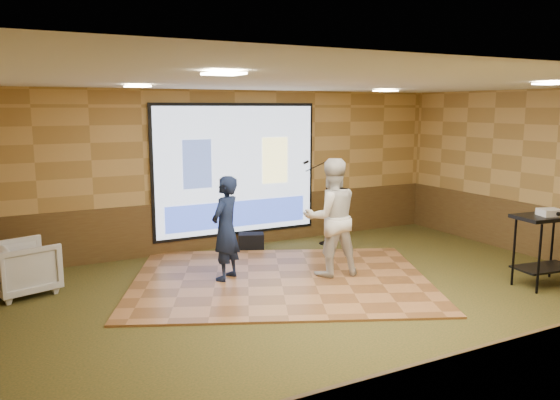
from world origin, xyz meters
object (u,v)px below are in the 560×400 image
projector_screen (237,171)px  duffel_bag (251,241)px  player_left (226,228)px  dance_floor (281,279)px  av_table (547,235)px  projector (550,212)px  mic_stand (324,220)px  player_right (331,217)px  banquet_chair (24,268)px

projector_screen → duffel_bag: size_ratio=6.92×
player_left → duffel_bag: bearing=-163.7°
dance_floor → duffel_bag: duffel_bag is taller
dance_floor → duffel_bag: bearing=78.8°
av_table → projector: 0.36m
player_left → mic_stand: 2.90m
projector_screen → mic_stand: size_ratio=1.97×
projector → mic_stand: 4.12m
projector → mic_stand: size_ratio=0.18×
projector → mic_stand: bearing=131.3°
projector_screen → projector: bearing=-54.0°
projector_screen → player_right: (0.56, -2.46, -0.51)m
player_left → duffel_bag: (1.15, 1.61, -0.69)m
player_right → projector: size_ratio=6.10×
player_left → player_right: 1.66m
mic_stand → banquet_chair: size_ratio=1.98×
player_right → banquet_chair: bearing=-6.1°
player_right → av_table: player_right is taller
av_table → projector: bearing=-136.5°
av_table → duffel_bag: (-3.07, 4.02, -0.64)m
player_left → mic_stand: size_ratio=0.96×
dance_floor → player_left: 1.18m
av_table → banquet_chair: av_table is taller
projector → banquet_chair: bearing=173.1°
banquet_chair → duffel_bag: size_ratio=1.78×
dance_floor → player_left: (-0.76, 0.38, 0.83)m
dance_floor → banquet_chair: (-3.58, 1.18, 0.37)m
player_left → banquet_chair: player_left is taller
player_right → av_table: (2.66, -1.86, -0.18)m
player_left → av_table: 4.87m
banquet_chair → duffel_bag: 4.06m
mic_stand → duffel_bag: mic_stand is taller
duffel_bag → player_left: bearing=-125.7°
projector_screen → dance_floor: size_ratio=0.73×
projector → duffel_bag: projector is taller
projector_screen → duffel_bag: projector_screen is taller
player_right → projector: 3.24m
projector_screen → dance_floor: projector_screen is taller
av_table → banquet_chair: (-7.05, 3.22, -0.40)m
av_table → mic_stand: 4.06m
projector_screen → player_left: (-1.01, -1.91, -0.63)m
player_left → av_table: player_left is taller
av_table → player_right: bearing=145.0°
dance_floor → player_right: size_ratio=2.44×
projector_screen → banquet_chair: projector_screen is taller
projector_screen → player_left: size_ratio=2.05×
mic_stand → dance_floor: bearing=-151.5°
dance_floor → player_left: bearing=153.7°
dance_floor → projector: size_ratio=14.91×
projector → player_left: bearing=167.6°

